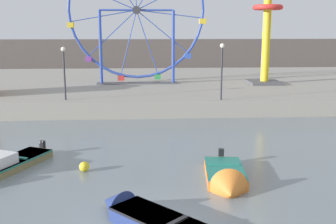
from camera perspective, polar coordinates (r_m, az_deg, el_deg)
The scene contains 9 objects.
quay_promenade at distance 39.97m, azimuth -2.83°, elevation 3.58°, with size 110.00×23.83×1.22m, color gray.
distant_town_skyline at distance 65.70m, azimuth -3.16°, elevation 8.11°, with size 140.00×3.00×4.40m, color #564C47.
motorboat_orange_hull at distance 16.79m, azimuth 8.11°, elevation -9.26°, with size 1.90×4.25×1.46m.
motorboat_navy_blue at distance 13.49m, azimuth -3.16°, elevation -14.35°, with size 4.13×4.26×1.18m.
ferris_wheel_blue_frame at distance 37.12m, azimuth -4.39°, elevation 13.58°, with size 12.17×1.20×12.45m.
drop_tower_yellow_tower at distance 37.90m, azimuth 13.54°, elevation 12.01°, with size 2.80×2.80×12.17m.
promenade_lamp_near at distance 29.38m, azimuth -14.22°, elevation 6.31°, with size 0.32×0.32×3.67m.
promenade_lamp_far at distance 28.71m, azimuth 7.47°, elevation 6.72°, with size 0.32×0.32×3.91m.
mooring_buoy_orange at distance 18.49m, azimuth -11.55°, elevation -7.42°, with size 0.44×0.44×0.44m, color yellow.
Camera 1 is at (-0.50, -11.70, 6.17)m, focal length 44.00 mm.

